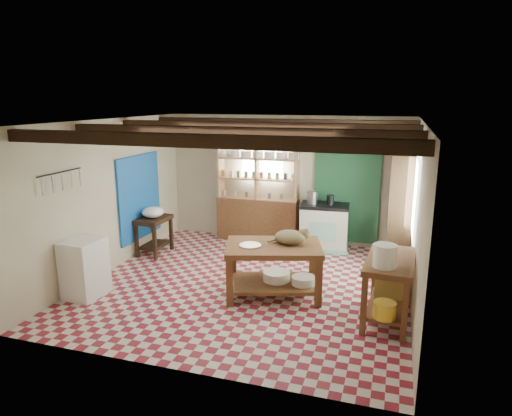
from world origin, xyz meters
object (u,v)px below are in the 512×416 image
(cat, at_px, (290,237))
(white_cabinet, at_px, (85,268))
(stove, at_px, (324,227))
(right_counter, at_px, (389,289))
(prep_table, at_px, (154,235))
(work_table, at_px, (273,270))

(cat, bearing_deg, white_cabinet, 171.99)
(stove, height_order, right_counter, stove)
(white_cabinet, height_order, right_counter, white_cabinet)
(white_cabinet, xyz_separation_m, right_counter, (4.40, 0.59, -0.01))
(stove, bearing_deg, cat, -98.27)
(white_cabinet, distance_m, right_counter, 4.44)
(right_counter, bearing_deg, white_cabinet, -168.62)
(prep_table, distance_m, white_cabinet, 2.03)
(prep_table, height_order, white_cabinet, white_cabinet)
(work_table, height_order, cat, cat)
(stove, relative_size, white_cabinet, 1.05)
(stove, distance_m, white_cabinet, 4.51)
(stove, xyz_separation_m, right_counter, (1.30, -2.70, -0.02))
(white_cabinet, bearing_deg, cat, 21.73)
(work_table, height_order, right_counter, right_counter)
(cat, bearing_deg, stove, 59.27)
(work_table, relative_size, prep_table, 1.96)
(cat, bearing_deg, prep_table, 133.72)
(prep_table, bearing_deg, right_counter, -16.93)
(stove, height_order, white_cabinet, stove)
(white_cabinet, bearing_deg, stove, 49.68)
(white_cabinet, relative_size, cat, 1.89)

